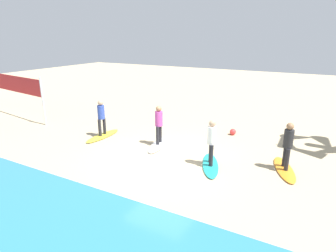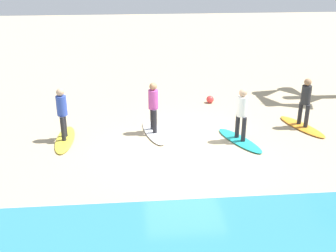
% 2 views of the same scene
% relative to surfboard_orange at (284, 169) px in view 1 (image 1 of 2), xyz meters
% --- Properties ---
extents(ground_plane, '(60.00, 60.00, 0.00)m').
position_rel_surfboard_orange_xyz_m(ground_plane, '(4.16, 1.14, -0.04)').
color(ground_plane, tan).
extents(surfboard_orange, '(1.24, 2.16, 0.09)m').
position_rel_surfboard_orange_xyz_m(surfboard_orange, '(0.00, 0.00, 0.00)').
color(surfboard_orange, orange).
rests_on(surfboard_orange, ground).
extents(surfer_orange, '(0.32, 0.44, 1.64)m').
position_rel_surfboard_orange_xyz_m(surfer_orange, '(0.00, 0.00, 0.99)').
color(surfer_orange, '#232328').
rests_on(surfer_orange, surfboard_orange).
extents(surfboard_teal, '(1.33, 2.15, 0.09)m').
position_rel_surfboard_orange_xyz_m(surfboard_teal, '(2.38, 0.91, 0.00)').
color(surfboard_teal, teal).
rests_on(surfboard_teal, ground).
extents(surfer_teal, '(0.32, 0.43, 1.64)m').
position_rel_surfboard_orange_xyz_m(surfer_teal, '(2.38, 0.91, 0.99)').
color(surfer_teal, '#232328').
rests_on(surfer_teal, surfboard_teal).
extents(surfboard_white, '(0.94, 2.17, 0.09)m').
position_rel_surfboard_orange_xyz_m(surfboard_white, '(5.04, 0.02, 0.00)').
color(surfboard_white, white).
rests_on(surfboard_white, ground).
extents(surfer_white, '(0.32, 0.45, 1.64)m').
position_rel_surfboard_orange_xyz_m(surfer_white, '(5.04, 0.02, 0.99)').
color(surfer_white, '#232328').
rests_on(surfer_white, surfboard_white).
extents(surfboard_yellow, '(0.57, 2.10, 0.09)m').
position_rel_surfboard_orange_xyz_m(surfboard_yellow, '(7.87, 0.35, 0.00)').
color(surfboard_yellow, yellow).
rests_on(surfboard_yellow, ground).
extents(surfer_yellow, '(0.32, 0.46, 1.64)m').
position_rel_surfboard_orange_xyz_m(surfer_yellow, '(7.87, 0.35, 0.99)').
color(surfer_yellow, '#232328').
rests_on(surfer_yellow, surfboard_yellow).
extents(volleyball_net, '(9.01, 1.33, 2.50)m').
position_rel_surfboard_orange_xyz_m(volleyball_net, '(16.18, -0.27, 1.74)').
color(volleyball_net, silver).
rests_on(volleyball_net, ground).
extents(beach_ball, '(0.30, 0.30, 0.30)m').
position_rel_surfboard_orange_xyz_m(beach_ball, '(2.65, -2.78, 0.10)').
color(beach_ball, '#E53838').
rests_on(beach_ball, ground).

